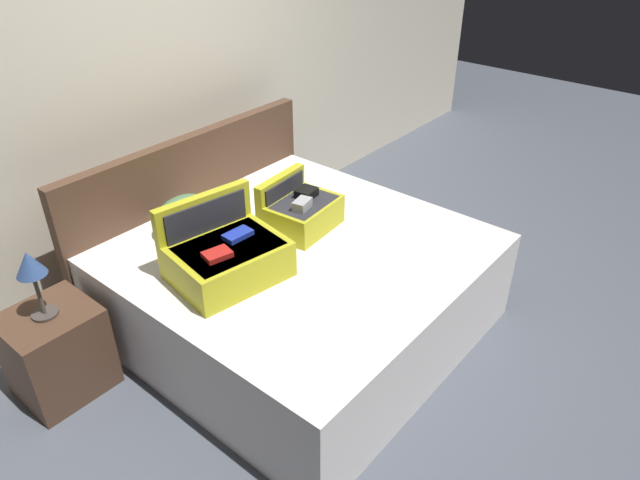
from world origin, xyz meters
The scene contains 9 objects.
ground_plane centered at (0.00, 0.00, 0.00)m, with size 12.00×12.00×0.00m, color #4C515B.
back_wall centered at (0.00, 1.65, 1.30)m, with size 8.00×0.10×2.60m, color beige.
bed centered at (0.00, 0.40, 0.28)m, with size 1.82×1.79×0.57m, color silver.
headboard centered at (0.00, 1.34, 0.49)m, with size 1.86×0.08×0.98m, color #4C3323.
hard_case_large centered at (-0.45, 0.52, 0.69)m, with size 0.62×0.53×0.40m.
hard_case_medium centered at (0.16, 0.55, 0.68)m, with size 0.44×0.38×0.29m.
pillow_near_headboard centered at (-0.30, 1.04, 0.67)m, with size 0.36×0.26×0.21m, color #4C724C.
nightstand centered at (-1.19, 1.05, 0.25)m, with size 0.44×0.40×0.49m, color #4C3323.
table_lamp centered at (-1.19, 1.05, 0.77)m, with size 0.14×0.14×0.37m.
Camera 1 is at (-2.05, -1.44, 2.34)m, focal length 32.76 mm.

